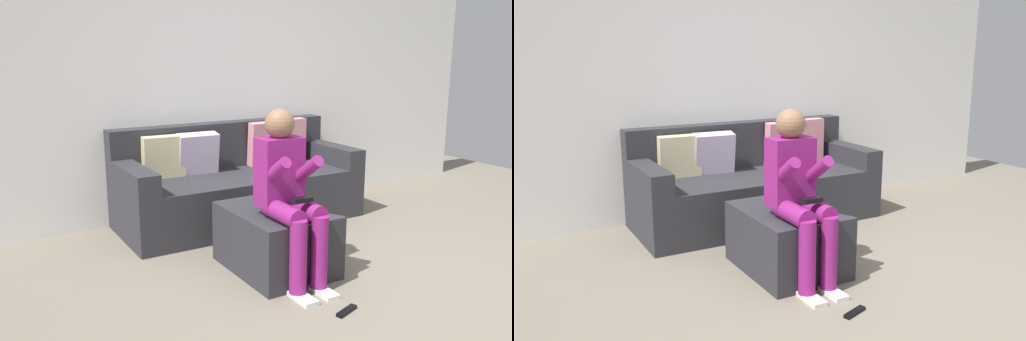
# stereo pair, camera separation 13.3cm
# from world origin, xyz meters

# --- Properties ---
(ground_plane) EXTENTS (8.17, 8.17, 0.00)m
(ground_plane) POSITION_xyz_m (0.00, 0.00, 0.00)
(ground_plane) COLOR slate
(wall_back) EXTENTS (6.29, 0.10, 2.42)m
(wall_back) POSITION_xyz_m (0.00, 2.35, 1.21)
(wall_back) COLOR white
(wall_back) RESTS_ON ground_plane
(couch_sectional) EXTENTS (2.20, 0.88, 0.89)m
(couch_sectional) POSITION_xyz_m (-0.09, 1.92, 0.33)
(couch_sectional) COLOR #2D2D33
(couch_sectional) RESTS_ON ground_plane
(ottoman) EXTENTS (0.62, 0.81, 0.45)m
(ottoman) POSITION_xyz_m (-0.40, 0.77, 0.23)
(ottoman) COLOR #2D2D33
(ottoman) RESTS_ON ground_plane
(person_seated) EXTENTS (0.30, 0.63, 1.18)m
(person_seated) POSITION_xyz_m (-0.44, 0.55, 0.64)
(person_seated) COLOR #8C1E72
(person_seated) RESTS_ON ground_plane
(remote_near_ottoman) EXTENTS (0.18, 0.10, 0.02)m
(remote_near_ottoman) POSITION_xyz_m (-0.39, -0.01, 0.01)
(remote_near_ottoman) COLOR black
(remote_near_ottoman) RESTS_ON ground_plane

